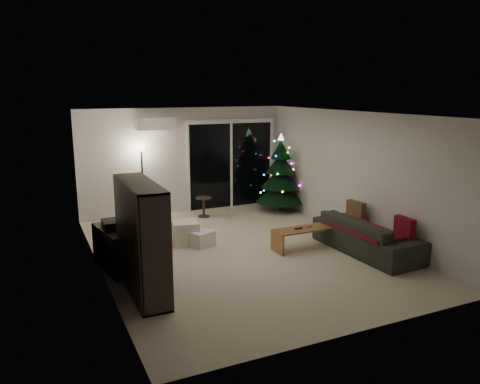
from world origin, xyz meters
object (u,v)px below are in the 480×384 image
(coffee_table, at_px, (305,238))
(christmas_tree, at_px, (280,173))
(bookshelf, at_px, (127,240))
(armchair, at_px, (140,211))
(sofa, at_px, (367,235))
(media_cabinet, at_px, (115,249))

(coffee_table, xyz_separation_m, christmas_tree, (0.97, 2.67, 0.75))
(bookshelf, relative_size, armchair, 1.89)
(christmas_tree, bearing_deg, sofa, -91.18)
(bookshelf, height_order, sofa, bookshelf)
(media_cabinet, xyz_separation_m, armchair, (0.90, 2.13, 0.05))
(bookshelf, height_order, media_cabinet, bookshelf)
(bookshelf, bearing_deg, christmas_tree, 35.71)
(media_cabinet, xyz_separation_m, coffee_table, (3.40, -0.43, -0.15))
(bookshelf, distance_m, christmas_tree, 5.49)
(media_cabinet, relative_size, christmas_tree, 0.58)
(media_cabinet, height_order, christmas_tree, christmas_tree)
(armchair, relative_size, coffee_table, 0.69)
(sofa, bearing_deg, armchair, 45.12)
(sofa, bearing_deg, bookshelf, 88.58)
(media_cabinet, distance_m, christmas_tree, 4.94)
(media_cabinet, bearing_deg, armchair, 57.71)
(media_cabinet, relative_size, sofa, 0.50)
(christmas_tree, bearing_deg, armchair, -178.26)
(bookshelf, distance_m, sofa, 4.33)
(sofa, bearing_deg, christmas_tree, -2.72)
(sofa, bearing_deg, coffee_table, 52.77)
(armchair, height_order, coffee_table, armchair)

